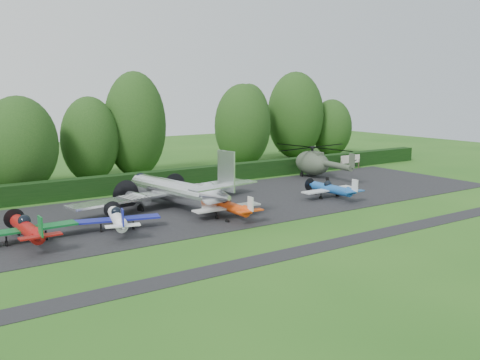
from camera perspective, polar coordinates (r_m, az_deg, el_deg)
ground at (r=42.14m, az=1.14°, el=-5.61°), size 160.00×160.00×0.00m
apron at (r=50.38m, az=-5.45°, el=-3.08°), size 70.00×18.00×0.01m
taxiway_verge at (r=37.60m, az=6.47°, el=-7.59°), size 70.00×2.00×0.00m
hedgerow at (r=60.07m, az=-10.51°, el=-1.10°), size 90.00×1.60×2.00m
transport_plane at (r=50.04m, az=-7.08°, el=-1.14°), size 19.68×15.09×6.31m
light_plane_red at (r=41.63m, az=-21.78°, el=-4.82°), size 7.44×7.82×2.86m
light_plane_white at (r=43.11m, az=-12.96°, el=-4.02°), size 6.77×7.12×2.60m
light_plane_orange at (r=46.41m, az=-1.10°, el=-2.85°), size 6.44×6.77×2.48m
light_plane_blue at (r=55.30m, az=9.71°, el=-0.93°), size 6.44×6.77×2.47m
helicopter at (r=68.04m, az=7.75°, el=2.04°), size 12.18×14.26×3.92m
sign_board at (r=75.73m, az=11.69°, el=2.13°), size 3.53×0.13×1.99m
tree_2 at (r=68.36m, az=-11.13°, el=5.79°), size 7.69×7.69×13.26m
tree_3 at (r=69.38m, az=-15.77°, el=4.33°), size 6.32×6.32×10.06m
tree_4 at (r=61.32m, az=-22.46°, el=3.46°), size 7.96×7.96×10.43m
tree_5 at (r=89.86m, az=9.73°, el=5.51°), size 6.66×6.66×9.36m
tree_6 at (r=81.03m, az=0.96°, el=6.07°), size 6.53×6.53×11.84m
tree_8 at (r=86.31m, az=5.91°, el=6.88°), size 8.98×8.98×13.74m
tree_9 at (r=76.05m, az=0.28°, el=5.81°), size 7.97×7.97×11.80m
tree_10 at (r=65.95m, az=-15.73°, el=4.15°), size 6.78×6.78×10.24m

